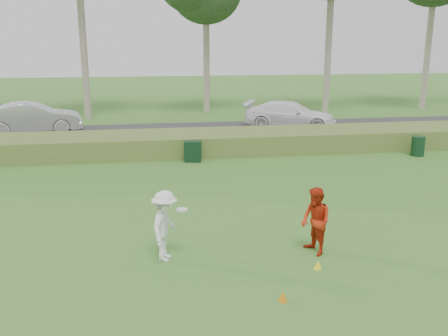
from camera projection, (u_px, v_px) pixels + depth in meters
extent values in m
plane|color=#346E24|center=(251.00, 265.00, 11.53)|extent=(120.00, 120.00, 0.00)
cube|color=#516B2A|center=(197.00, 142.00, 22.89)|extent=(80.00, 3.00, 0.90)
cube|color=#2D2D2D|center=(188.00, 132.00, 27.77)|extent=(80.00, 6.00, 0.06)
cylinder|color=gray|center=(206.00, 28.00, 33.80)|extent=(0.44, 0.44, 11.50)
cylinder|color=gray|center=(330.00, 8.00, 32.77)|extent=(0.44, 0.44, 14.00)
cylinder|color=gray|center=(431.00, 14.00, 35.28)|extent=(0.44, 0.44, 13.50)
imported|color=white|center=(165.00, 226.00, 11.65)|extent=(0.98, 1.25, 1.69)
cylinder|color=white|center=(182.00, 210.00, 11.61)|extent=(0.27, 0.27, 0.03)
imported|color=red|center=(316.00, 221.00, 11.98)|extent=(0.81, 0.94, 1.65)
cone|color=orange|center=(283.00, 296.00, 9.94)|extent=(0.19, 0.19, 0.21)
cone|color=yellow|center=(318.00, 265.00, 11.34)|extent=(0.18, 0.18, 0.20)
cube|color=black|center=(193.00, 151.00, 21.12)|extent=(0.77, 0.55, 0.88)
cylinder|color=#10321B|center=(418.00, 146.00, 22.19)|extent=(0.64, 0.64, 0.87)
imported|color=silver|center=(32.00, 118.00, 27.05)|extent=(5.33, 2.61, 1.68)
imported|color=white|center=(290.00, 115.00, 28.68)|extent=(5.63, 4.08, 1.52)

